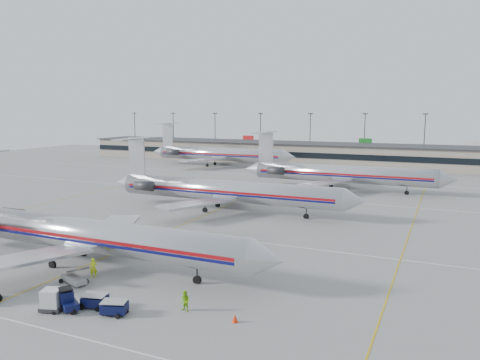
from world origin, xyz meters
The scene contains 16 objects.
ground centered at (0.00, 0.00, 0.00)m, with size 260.00×260.00×0.00m, color gray.
apron_markings centered at (0.00, 10.00, 0.01)m, with size 160.00×0.15×0.02m, color silver.
terminal centered at (0.00, 97.97, 3.16)m, with size 162.00×17.00×6.25m.
light_mast_row centered at (0.00, 112.00, 8.58)m, with size 163.60×0.40×15.28m.
jet_foreground centered at (-0.81, -5.22, 3.32)m, with size 43.74×25.76×11.45m.
jet_second_row centered at (0.92, 24.84, 3.36)m, with size 44.22×26.04×11.57m.
jet_third_row centered at (13.76, 52.49, 3.41)m, with size 42.92×26.40×11.74m.
jet_back_row centered at (-27.54, 79.35, 3.64)m, with size 45.86×28.21×12.54m.
tug_right centered at (6.52, -14.76, 0.84)m, with size 2.51×2.17×1.84m.
cart_inner centered at (8.15, -13.41, 0.59)m, with size 2.24×1.79×1.12m.
cart_outer centered at (10.51, -13.85, 0.60)m, with size 2.32×1.95×1.12m.
uld_container centered at (5.40, -15.33, 0.91)m, with size 2.08×1.90×1.81m.
belt_loader centered at (2.66, -9.97, 0.52)m, with size 3.81×2.13×1.95m.
ramp_worker_near centered at (3.26, -8.02, 0.98)m, with size 0.71×0.47×1.95m, color #CBEA16.
ramp_worker_far centered at (15.36, -11.01, 0.86)m, with size 0.83×0.65×1.71m, color #7CCC13.
cone_right centered at (19.88, -11.19, 0.33)m, with size 0.48×0.48×0.66m, color red.
Camera 1 is at (34.12, -42.00, 16.14)m, focal length 35.00 mm.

